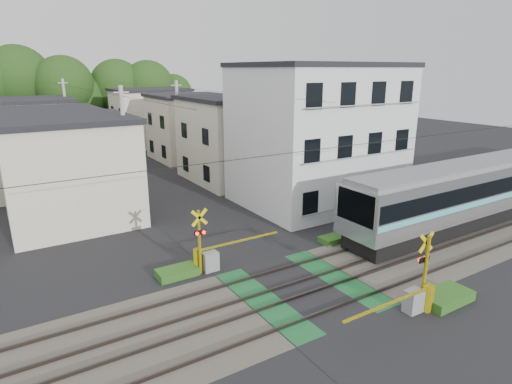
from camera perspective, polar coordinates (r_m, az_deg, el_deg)
ground at (r=18.51m, az=6.16°, el=-12.75°), size 120.00×120.00×0.00m
track_bed at (r=18.49m, az=6.17°, el=-12.65°), size 120.00×120.00×0.14m
crossing_signal_near at (r=17.62m, az=20.66°, el=-12.72°), size 4.74×0.65×3.09m
crossing_signal_far at (r=19.76m, az=-6.43°, el=-8.50°), size 4.74×0.65×3.09m
apartment_block at (r=29.27m, az=8.18°, el=7.59°), size 10.20×8.36×9.30m
houses_row at (r=40.35m, az=-16.79°, el=7.35°), size 22.07×31.35×6.80m
tree_hill at (r=62.89m, az=-24.48°, el=11.72°), size 40.00×10.78×11.91m
catenary at (r=21.20m, az=19.32°, el=0.96°), size 60.00×5.04×7.00m
utility_poles at (r=37.12m, az=-17.61°, el=7.88°), size 7.90×42.00×8.00m
pedestrian at (r=39.53m, az=-17.08°, el=3.53°), size 0.63×0.46×1.59m
weed_patches at (r=19.39m, az=10.52°, el=-10.91°), size 10.25×8.80×0.40m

